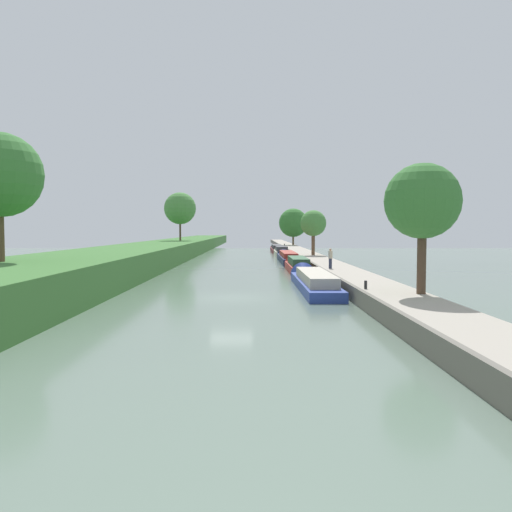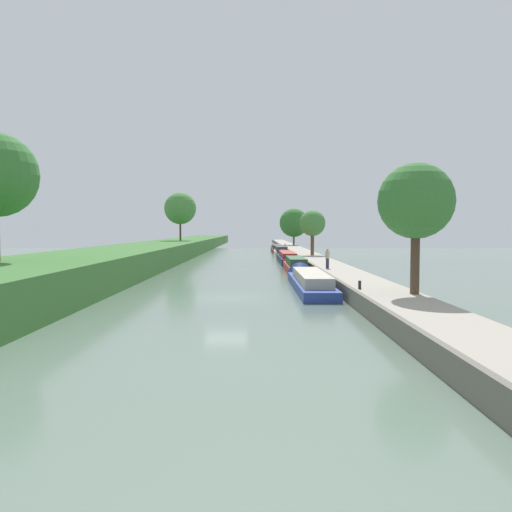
# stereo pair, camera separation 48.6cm
# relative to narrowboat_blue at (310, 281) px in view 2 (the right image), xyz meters

# --- Properties ---
(ground_plane) EXTENTS (160.00, 160.00, 0.00)m
(ground_plane) POSITION_rel_narrowboat_blue_xyz_m (-5.41, -5.18, -0.50)
(ground_plane) COLOR slate
(left_grassy_bank) EXTENTS (8.94, 260.00, 2.17)m
(left_grassy_bank) POSITION_rel_narrowboat_blue_xyz_m (-16.91, -5.18, 0.59)
(left_grassy_bank) COLOR #3D7033
(left_grassy_bank) RESTS_ON ground_plane
(right_towpath) EXTENTS (3.06, 260.00, 0.86)m
(right_towpath) POSITION_rel_narrowboat_blue_xyz_m (3.14, -5.18, -0.07)
(right_towpath) COLOR #A89E8E
(right_towpath) RESTS_ON ground_plane
(stone_quay) EXTENTS (0.25, 260.00, 0.91)m
(stone_quay) POSITION_rel_narrowboat_blue_xyz_m (1.49, -5.18, -0.04)
(stone_quay) COLOR #6B665B
(stone_quay) RESTS_ON ground_plane
(narrowboat_blue) EXTENTS (2.13, 14.79, 2.03)m
(narrowboat_blue) POSITION_rel_narrowboat_blue_xyz_m (0.00, 0.00, 0.00)
(narrowboat_blue) COLOR #283D93
(narrowboat_blue) RESTS_ON ground_plane
(narrowboat_red) EXTENTS (1.85, 11.12, 1.93)m
(narrowboat_red) POSITION_rel_narrowboat_blue_xyz_m (0.13, 13.97, 0.08)
(narrowboat_red) COLOR maroon
(narrowboat_red) RESTS_ON ground_plane
(narrowboat_navy) EXTENTS (1.96, 16.13, 1.88)m
(narrowboat_navy) POSITION_rel_narrowboat_blue_xyz_m (0.18, 28.87, 0.05)
(narrowboat_navy) COLOR #141E42
(narrowboat_navy) RESTS_ON ground_plane
(narrowboat_cream) EXTENTS (1.93, 10.24, 2.02)m
(narrowboat_cream) POSITION_rel_narrowboat_blue_xyz_m (0.14, 42.99, 0.11)
(narrowboat_cream) COLOR beige
(narrowboat_cream) RESTS_ON ground_plane
(narrowboat_maroon) EXTENTS (1.94, 13.97, 1.92)m
(narrowboat_maroon) POSITION_rel_narrowboat_blue_xyz_m (0.11, 56.69, 0.05)
(narrowboat_maroon) COLOR maroon
(narrowboat_maroon) RESTS_ON ground_plane
(tree_rightbank_near) EXTENTS (3.73, 3.73, 6.46)m
(tree_rightbank_near) POSITION_rel_narrowboat_blue_xyz_m (4.21, -10.11, 4.91)
(tree_rightbank_near) COLOR #4C3828
(tree_rightbank_near) RESTS_ON right_towpath
(tree_rightbank_midnear) EXTENTS (3.22, 3.22, 5.57)m
(tree_rightbank_midnear) POSITION_rel_narrowboat_blue_xyz_m (3.35, 28.28, 4.28)
(tree_rightbank_midnear) COLOR brown
(tree_rightbank_midnear) RESTS_ON right_towpath
(tree_rightbank_midfar) EXTENTS (5.80, 5.80, 7.43)m
(tree_rightbank_midfar) POSITION_rel_narrowboat_blue_xyz_m (4.03, 68.80, 4.88)
(tree_rightbank_midfar) COLOR brown
(tree_rightbank_midfar) RESTS_ON right_towpath
(tree_leftbank_downstream) EXTENTS (5.33, 5.33, 8.05)m
(tree_leftbank_downstream) POSITION_rel_narrowboat_blue_xyz_m (-16.34, 50.72, 7.05)
(tree_leftbank_downstream) COLOR #4C3828
(tree_leftbank_downstream) RESTS_ON left_grassy_bank
(person_walking) EXTENTS (0.34, 0.34, 1.66)m
(person_walking) POSITION_rel_narrowboat_blue_xyz_m (2.18, 6.34, 1.23)
(person_walking) COLOR #282D42
(person_walking) RESTS_ON right_towpath
(mooring_bollard_near) EXTENTS (0.16, 0.16, 0.45)m
(mooring_bollard_near) POSITION_rel_narrowboat_blue_xyz_m (1.91, -8.02, 0.58)
(mooring_bollard_near) COLOR black
(mooring_bollard_near) RESTS_ON right_towpath
(mooring_bollard_far) EXTENTS (0.16, 0.16, 0.45)m
(mooring_bollard_far) POSITION_rel_narrowboat_blue_xyz_m (1.91, 62.80, 0.58)
(mooring_bollard_far) COLOR black
(mooring_bollard_far) RESTS_ON right_towpath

